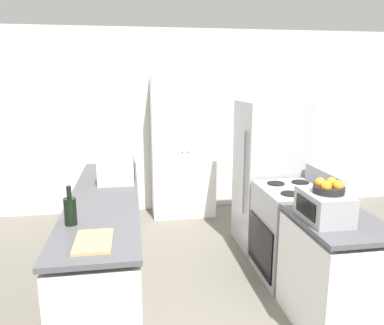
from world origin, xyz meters
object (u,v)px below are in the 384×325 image
(wine_bottle, at_px, (70,210))
(fruit_bowl, at_px, (329,187))
(pantry_cabinet, at_px, (183,148))
(microwave, at_px, (116,168))
(toaster_oven, at_px, (324,206))
(refrigerator, at_px, (269,175))
(stove, at_px, (293,232))

(wine_bottle, height_order, fruit_bowl, fruit_bowl)
(pantry_cabinet, relative_size, microwave, 4.23)
(toaster_oven, bearing_deg, pantry_cabinet, 103.81)
(microwave, bearing_deg, fruit_bowl, -41.23)
(refrigerator, bearing_deg, wine_bottle, -146.01)
(stove, xyz_separation_m, wine_bottle, (-1.97, -0.60, 0.55))
(refrigerator, distance_m, fruit_bowl, 1.60)
(refrigerator, distance_m, microwave, 1.72)
(microwave, distance_m, toaster_oven, 2.04)
(stove, bearing_deg, pantry_cabinet, 113.23)
(stove, bearing_deg, toaster_oven, -100.66)
(pantry_cabinet, distance_m, fruit_bowl, 2.81)
(refrigerator, bearing_deg, pantry_cabinet, 125.60)
(microwave, height_order, fruit_bowl, fruit_bowl)
(pantry_cabinet, xyz_separation_m, wine_bottle, (-1.15, -2.50, 0.04))
(pantry_cabinet, bearing_deg, microwave, -122.47)
(refrigerator, height_order, microwave, refrigerator)
(microwave, height_order, toaster_oven, microwave)
(pantry_cabinet, relative_size, refrigerator, 1.16)
(pantry_cabinet, bearing_deg, wine_bottle, -114.74)
(stove, distance_m, wine_bottle, 2.13)
(wine_bottle, bearing_deg, fruit_bowl, -6.96)
(pantry_cabinet, height_order, refrigerator, pantry_cabinet)
(microwave, bearing_deg, refrigerator, 6.80)
(pantry_cabinet, relative_size, stove, 1.83)
(stove, distance_m, fruit_bowl, 1.08)
(refrigerator, xyz_separation_m, wine_bottle, (-1.98, -1.34, 0.17))
(microwave, xyz_separation_m, wine_bottle, (-0.28, -1.13, -0.03))
(microwave, bearing_deg, stove, -17.75)
(pantry_cabinet, bearing_deg, toaster_oven, -76.19)
(wine_bottle, xyz_separation_m, fruit_bowl, (1.83, -0.22, 0.15))
(pantry_cabinet, distance_m, microwave, 1.62)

